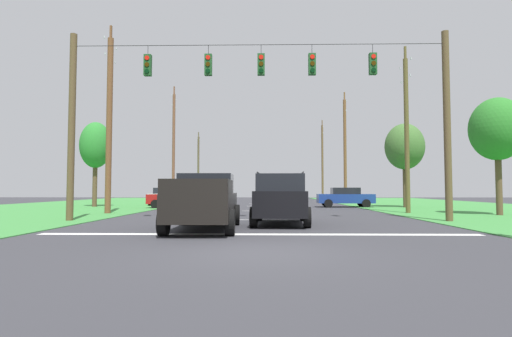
% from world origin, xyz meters
% --- Properties ---
extents(ground_plane, '(120.00, 120.00, 0.00)m').
position_xyz_m(ground_plane, '(0.00, 0.00, 0.00)').
color(ground_plane, '#333338').
extents(shoulder_grass_left, '(16.00, 80.00, 0.03)m').
position_xyz_m(shoulder_grass_left, '(-15.23, 15.00, 0.01)').
color(shoulder_grass_left, '#3B873C').
rests_on(shoulder_grass_left, ground).
extents(stop_bar_stripe, '(13.74, 0.45, 0.01)m').
position_xyz_m(stop_bar_stripe, '(0.00, 3.56, 0.00)').
color(stop_bar_stripe, white).
rests_on(stop_bar_stripe, ground).
extents(lane_dash_0, '(2.50, 0.15, 0.01)m').
position_xyz_m(lane_dash_0, '(0.00, 9.56, 0.00)').
color(lane_dash_0, white).
rests_on(lane_dash_0, ground).
extents(lane_dash_1, '(2.50, 0.15, 0.01)m').
position_xyz_m(lane_dash_1, '(0.00, 17.12, 0.00)').
color(lane_dash_1, white).
rests_on(lane_dash_1, ground).
extents(lane_dash_2, '(2.50, 0.15, 0.01)m').
position_xyz_m(lane_dash_2, '(0.00, 24.61, 0.00)').
color(lane_dash_2, white).
rests_on(lane_dash_2, ground).
extents(lane_dash_3, '(2.50, 0.15, 0.01)m').
position_xyz_m(lane_dash_3, '(0.00, 30.00, 0.00)').
color(lane_dash_3, white).
rests_on(lane_dash_3, ground).
extents(lane_dash_4, '(2.50, 0.15, 0.01)m').
position_xyz_m(lane_dash_4, '(0.00, 37.20, 0.00)').
color(lane_dash_4, white).
rests_on(lane_dash_4, ground).
extents(overhead_signal_span, '(16.84, 0.31, 8.37)m').
position_xyz_m(overhead_signal_span, '(-0.08, 8.61, 4.76)').
color(overhead_signal_span, brown).
rests_on(overhead_signal_span, ground).
extents(pickup_truck, '(2.38, 5.44, 1.95)m').
position_xyz_m(pickup_truck, '(-1.90, 5.04, 0.97)').
color(pickup_truck, black).
rests_on(pickup_truck, ground).
extents(suv_black, '(2.41, 4.89, 2.05)m').
position_xyz_m(suv_black, '(0.84, 7.32, 1.06)').
color(suv_black, black).
rests_on(suv_black, ground).
extents(distant_car_crossing_white, '(2.27, 4.42, 1.52)m').
position_xyz_m(distant_car_crossing_white, '(-8.36, 26.08, 0.79)').
color(distant_car_crossing_white, silver).
rests_on(distant_car_crossing_white, ground).
extents(distant_car_oncoming, '(4.35, 2.12, 1.52)m').
position_xyz_m(distant_car_oncoming, '(6.51, 22.73, 0.79)').
color(distant_car_oncoming, navy).
rests_on(distant_car_oncoming, ground).
extents(distant_car_far_parked, '(4.45, 2.34, 1.52)m').
position_xyz_m(distant_car_far_parked, '(-6.18, 20.85, 0.79)').
color(distant_car_far_parked, maroon).
rests_on(distant_car_far_parked, ground).
extents(utility_pole_mid_right, '(0.27, 1.92, 9.83)m').
position_xyz_m(utility_pole_mid_right, '(8.52, 14.63, 4.87)').
color(utility_pole_mid_right, brown).
rests_on(utility_pole_mid_right, ground).
extents(utility_pole_far_right, '(0.29, 1.92, 10.92)m').
position_xyz_m(utility_pole_far_right, '(8.08, 30.45, 5.37)').
color(utility_pole_far_right, brown).
rests_on(utility_pole_far_right, ground).
extents(utility_pole_near_left, '(0.28, 1.93, 10.87)m').
position_xyz_m(utility_pole_near_left, '(8.17, 46.42, 5.43)').
color(utility_pole_near_left, brown).
rests_on(utility_pole_near_left, ground).
extents(utility_pole_far_left, '(0.34, 1.91, 10.96)m').
position_xyz_m(utility_pole_far_left, '(-8.77, 13.98, 5.33)').
color(utility_pole_far_left, brown).
rests_on(utility_pole_far_left, ground).
extents(utility_pole_distant_right, '(0.27, 1.98, 11.45)m').
position_xyz_m(utility_pole_distant_right, '(-8.62, 29.99, 5.68)').
color(utility_pole_distant_right, brown).
rests_on(utility_pole_distant_right, ground).
extents(utility_pole_distant_left, '(0.27, 1.80, 9.34)m').
position_xyz_m(utility_pole_distant_left, '(-8.94, 46.86, 4.52)').
color(utility_pole_distant_left, brown).
rests_on(utility_pole_distant_left, ground).
extents(tree_roadside_right, '(2.93, 2.93, 6.39)m').
position_xyz_m(tree_roadside_right, '(10.87, 21.82, 4.60)').
color(tree_roadside_right, brown).
rests_on(tree_roadside_right, ground).
extents(tree_roadside_far_right, '(2.83, 2.83, 6.32)m').
position_xyz_m(tree_roadside_far_right, '(12.68, 12.74, 4.59)').
color(tree_roadside_far_right, brown).
rests_on(tree_roadside_far_right, ground).
extents(tree_roadside_left, '(2.43, 2.43, 6.71)m').
position_xyz_m(tree_roadside_left, '(-13.16, 22.59, 4.83)').
color(tree_roadside_left, brown).
rests_on(tree_roadside_left, ground).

